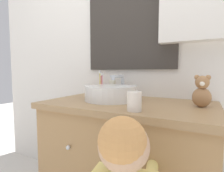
# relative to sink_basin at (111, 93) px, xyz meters

# --- Properties ---
(wall_back) EXTENTS (3.20, 0.18, 2.50)m
(wall_back) POSITION_rel_sink_basin_xyz_m (0.14, 0.30, 0.43)
(wall_back) COLOR silver
(wall_back) RESTS_ON ground_plane
(vanity_counter) EXTENTS (1.01, 0.58, 0.80)m
(vanity_counter) POSITION_rel_sink_basin_xyz_m (0.12, -0.02, -0.45)
(vanity_counter) COLOR #A37A4C
(vanity_counter) RESTS_ON ground_plane
(sink_basin) EXTENTS (0.34, 0.39, 0.16)m
(sink_basin) POSITION_rel_sink_basin_xyz_m (0.00, 0.00, 0.00)
(sink_basin) COLOR white
(sink_basin) RESTS_ON vanity_counter
(toothbrush_holder) EXTENTS (0.09, 0.09, 0.20)m
(toothbrush_holder) POSITION_rel_sink_basin_xyz_m (-0.19, 0.18, -0.01)
(toothbrush_holder) COLOR beige
(toothbrush_holder) RESTS_ON vanity_counter
(soap_dispenser) EXTENTS (0.05, 0.05, 0.16)m
(soap_dispenser) POSITION_rel_sink_basin_xyz_m (-0.09, 0.20, 0.01)
(soap_dispenser) COLOR beige
(soap_dispenser) RESTS_ON vanity_counter
(teddy_bear) EXTENTS (0.09, 0.08, 0.17)m
(teddy_bear) POSITION_rel_sink_basin_xyz_m (0.53, 0.03, 0.03)
(teddy_bear) COLOR #9E7047
(teddy_bear) RESTS_ON vanity_counter
(drinking_cup) EXTENTS (0.07, 0.07, 0.09)m
(drinking_cup) POSITION_rel_sink_basin_xyz_m (0.25, -0.23, -0.00)
(drinking_cup) COLOR silver
(drinking_cup) RESTS_ON vanity_counter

